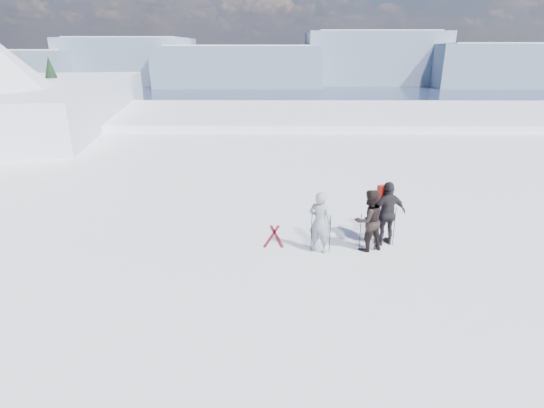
{
  "coord_description": "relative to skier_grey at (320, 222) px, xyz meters",
  "views": [
    {
      "loc": [
        -2.27,
        -8.26,
        5.68
      ],
      "look_at": [
        -2.39,
        3.0,
        1.54
      ],
      "focal_mm": 28.0,
      "sensor_mm": 36.0,
      "label": 1
    }
  ],
  "objects": [
    {
      "name": "near_ridge",
      "position": [
        -25.56,
        26.21,
        -4.42
      ],
      "size": [
        31.37,
        35.68,
        25.62
      ],
      "color": "white",
      "rests_on": "ground"
    },
    {
      "name": "backpack",
      "position": [
        2.02,
        0.76,
        1.35
      ],
      "size": [
        0.48,
        0.35,
        0.55
      ],
      "primitive_type": "cube",
      "rotation": [
        0.0,
        0.0,
        3.42
      ],
      "color": "red",
      "rests_on": "skier_pack"
    },
    {
      "name": "lake_basin",
      "position": [
        1.0,
        26.87,
        -7.43
      ],
      "size": [
        820.0,
        820.0,
        71.62
      ],
      "color": "white",
      "rests_on": "ground"
    },
    {
      "name": "skier_grey",
      "position": [
        0.0,
        0.0,
        0.0
      ],
      "size": [
        0.81,
        0.7,
        1.87
      ],
      "primitive_type": "imported",
      "rotation": [
        0.0,
        0.0,
        2.68
      ],
      "color": "gray",
      "rests_on": "ground"
    },
    {
      "name": "skis_loose",
      "position": [
        -1.33,
        1.04,
        -0.92
      ],
      "size": [
        0.63,
        1.68,
        0.03
      ],
      "color": "black",
      "rests_on": "ground"
    },
    {
      "name": "ski_poles",
      "position": [
        1.17,
        0.14,
        -0.32
      ],
      "size": [
        2.57,
        0.63,
        1.3
      ],
      "color": "black",
      "rests_on": "ground"
    },
    {
      "name": "skier_pack",
      "position": [
        2.09,
        0.52,
        0.07
      ],
      "size": [
        1.26,
        0.79,
        2.0
      ],
      "primitive_type": "imported",
      "rotation": [
        0.0,
        0.0,
        3.42
      ],
      "color": "black",
      "rests_on": "ground"
    },
    {
      "name": "far_mountain_range",
      "position": [
        30.6,
        451.65,
        -8.13
      ],
      "size": [
        770.0,
        110.0,
        53.0
      ],
      "color": "slate",
      "rests_on": "ground"
    },
    {
      "name": "skier_dark",
      "position": [
        1.44,
        0.14,
        0.01
      ],
      "size": [
        1.12,
        1.01,
        1.88
      ],
      "primitive_type": "imported",
      "rotation": [
        0.0,
        0.0,
        3.54
      ],
      "color": "black",
      "rests_on": "ground"
    }
  ]
}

